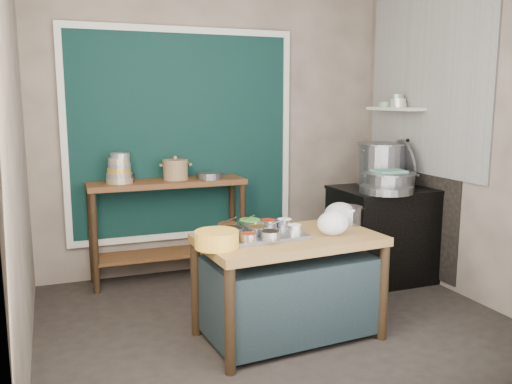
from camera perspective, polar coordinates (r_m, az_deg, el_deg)
name	(u,v)px	position (r m, az deg, el deg)	size (l,w,h in m)	color
floor	(275,322)	(4.32, 2.00, -13.47)	(3.50, 3.00, 0.02)	black
back_wall	(216,129)	(5.40, -4.21, 6.61)	(3.50, 0.02, 2.80)	gray
left_wall	(14,147)	(3.67, -24.13, 4.31)	(0.02, 3.00, 2.80)	gray
right_wall	(467,134)	(4.95, 21.33, 5.68)	(0.02, 3.00, 2.80)	gray
curtain_panel	(183,135)	(5.27, -7.74, 5.93)	(2.10, 0.02, 1.90)	black
curtain_frame	(183,135)	(5.27, -7.72, 5.92)	(2.22, 0.03, 2.02)	beige
tile_panel	(425,82)	(5.34, 17.41, 10.99)	(0.02, 1.70, 1.70)	#B2B2AA
soot_patch	(413,202)	(5.51, 16.20, -1.02)	(0.01, 1.30, 1.30)	black
wall_shelf	(395,109)	(5.52, 14.47, 8.48)	(0.22, 0.70, 0.03)	beige
prep_table	(289,287)	(3.92, 3.45, -9.94)	(1.25, 0.72, 0.75)	brown
back_counter	(169,230)	(5.18, -9.19, -3.98)	(1.45, 0.40, 0.95)	#532F17
stove_block	(384,235)	(5.27, 13.32, -4.45)	(0.90, 0.68, 0.85)	black
stove_top	(386,189)	(5.18, 13.51, 0.27)	(0.92, 0.69, 0.03)	black
condiment_tray	(260,235)	(3.77, 0.44, -4.54)	(0.59, 0.42, 0.03)	gray
condiment_bowls	(255,229)	(3.77, -0.12, -3.87)	(0.59, 0.47, 0.07)	silver
yellow_basin	(217,239)	(3.50, -4.15, -4.98)	(0.29, 0.29, 0.11)	yellow
saucepan	(346,215)	(4.19, 9.47, -2.43)	(0.25, 0.25, 0.14)	gray
plastic_bag_a	(333,223)	(3.84, 8.10, -3.27)	(0.23, 0.19, 0.17)	white
plastic_bag_b	(340,214)	(4.13, 8.79, -2.31)	(0.24, 0.20, 0.18)	white
bowl_stack	(120,170)	(5.01, -14.13, 2.28)	(0.24, 0.24, 0.27)	tan
utensil_cup	(127,178)	(5.03, -13.42, 1.46)	(0.14, 0.14, 0.08)	gray
ceramic_crock	(176,171)	(5.11, -8.47, 2.23)	(0.25, 0.25, 0.17)	olive
wide_bowl	(210,176)	(5.12, -4.90, 1.72)	(0.24, 0.24, 0.06)	gray
stock_pot	(382,164)	(5.37, 13.13, 2.92)	(0.51, 0.51, 0.40)	gray
pot_lid	(405,162)	(5.36, 15.41, 3.03)	(0.45, 0.45, 0.02)	gray
steamer	(389,181)	(5.07, 13.81, 1.14)	(0.49, 0.49, 0.16)	gray
green_cloth	(389,171)	(5.06, 13.86, 2.14)	(0.27, 0.21, 0.02)	#65A597
shallow_pan	(386,189)	(4.89, 13.53, 0.27)	(0.47, 0.47, 0.06)	gray
shelf_bowl_stack	(398,101)	(5.49, 14.69, 9.24)	(0.16, 0.16, 0.13)	silver
shelf_bowl_green	(386,105)	(5.66, 13.48, 8.94)	(0.14, 0.14, 0.05)	gray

